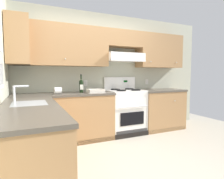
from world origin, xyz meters
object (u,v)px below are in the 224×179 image
at_px(wine_bottle, 81,85).
at_px(bowl, 95,91).
at_px(stove, 125,111).
at_px(paper_towel_roll, 58,91).

relative_size(wine_bottle, bowl, 1.16).
bearing_deg(wine_bottle, bowl, -29.95).
xyz_separation_m(stove, wine_bottle, (-0.95, 0.04, 0.57)).
height_order(wine_bottle, paper_towel_roll, wine_bottle).
bearing_deg(bowl, stove, 8.25).
relative_size(wine_bottle, paper_towel_roll, 2.81).
distance_m(stove, paper_towel_roll, 1.48).
xyz_separation_m(wine_bottle, bowl, (0.24, -0.14, -0.12)).
xyz_separation_m(bowl, paper_towel_roll, (-0.69, 0.05, 0.04)).
height_order(wine_bottle, bowl, wine_bottle).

